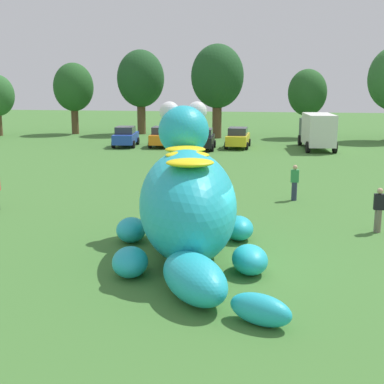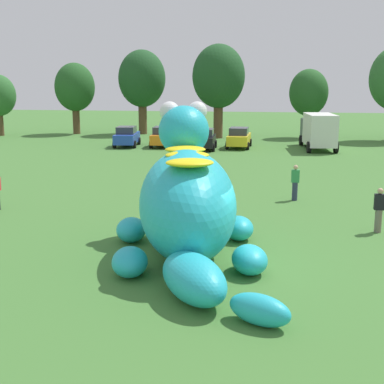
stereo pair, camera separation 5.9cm
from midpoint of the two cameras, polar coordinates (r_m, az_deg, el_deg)
The scene contains 13 objects.
ground_plane at distance 16.57m, azimuth 3.18°, elevation -7.91°, with size 160.00×160.00×0.00m, color #427533.
giant_inflatable_creature at distance 16.88m, azimuth -0.36°, elevation -1.17°, with size 6.26×9.06×4.89m.
car_blue at distance 45.96m, azimuth -7.05°, elevation 6.01°, with size 2.26×4.25×1.72m.
car_orange at distance 45.54m, azimuth -3.12°, elevation 6.02°, with size 2.13×4.20×1.72m.
car_black at distance 43.55m, azimuth 1.36°, elevation 5.76°, with size 2.08×4.17×1.72m.
car_yellow at distance 44.81m, azimuth 5.16°, elevation 5.90°, with size 2.05×4.16×1.72m.
box_truck at distance 44.83m, azimuth 13.56°, elevation 6.56°, with size 2.82×6.56×2.95m.
tree_left at distance 57.45m, azimuth -12.56°, elevation 10.99°, with size 4.17×4.17×7.40m.
tree_mid_left at distance 56.26m, azimuth -5.42°, elevation 12.08°, with size 4.91×4.91×8.72m.
tree_centre_left at distance 52.04m, azimuth 2.93°, elevation 12.36°, with size 5.09×5.09×9.04m.
tree_centre at distance 53.48m, azimuth 12.57°, elevation 10.44°, with size 3.77×3.77×6.69m.
spectator_near_inflatable at distance 20.96m, azimuth 19.69°, elevation -1.90°, with size 0.38×0.26×1.71m.
spectator_by_cars at distance 25.48m, azimuth 11.19°, elevation 0.98°, with size 0.38×0.26×1.71m.
Camera 2 is at (1.48, -15.50, 5.66)m, focal length 49.17 mm.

